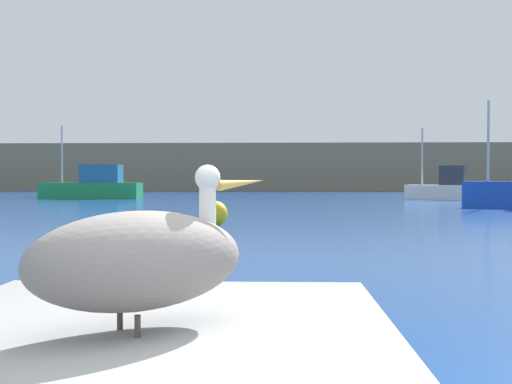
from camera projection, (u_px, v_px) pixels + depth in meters
hillside_backdrop at (281, 168)px, 78.38m from camera, size 140.00×17.35×5.39m
pelican at (141, 259)px, 3.10m from camera, size 1.25×1.17×0.84m
fishing_boat_white at (447, 188)px, 40.69m from camera, size 5.15×3.57×4.73m
fishing_boat_green at (94, 186)px, 42.89m from camera, size 6.79×2.04×4.99m
mooring_buoy at (215, 214)px, 17.56m from camera, size 0.73×0.73×0.73m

